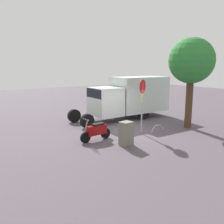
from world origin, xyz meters
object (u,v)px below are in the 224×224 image
Objects in this scene: box_truck_near at (130,96)px; bike_rack_hoop at (157,132)px; utility_cabinet at (126,133)px; stop_sign at (142,98)px; street_tree at (191,62)px; motorcycle at (96,131)px.

bike_rack_hoop is (1.09, 3.87, -1.64)m from box_truck_near.
utility_cabinet is (4.10, 4.65, -1.06)m from box_truck_near.
street_tree is at bearing 168.94° from stop_sign.
box_truck_near is 5.96m from motorcycle.
street_tree is 4.70× the size of utility_cabinet.
street_tree reaches higher than motorcycle.
box_truck_near is 4.34m from bike_rack_hoop.
stop_sign is at bearing -12.00° from bike_rack_hoop.
bike_rack_hoop is at bearing 76.54° from box_truck_near.
motorcycle is 0.33× the size of street_tree.
box_truck_near reaches higher than motorcycle.
bike_rack_hoop is at bearing 167.53° from motorcycle.
stop_sign is (2.16, 3.64, 0.40)m from box_truck_near.
street_tree is 4.62m from bike_rack_hoop.
street_tree reaches higher than bike_rack_hoop.
stop_sign is at bearing -152.56° from utility_cabinet.
utility_cabinet is (1.94, 1.01, -1.46)m from stop_sign.
utility_cabinet is (5.23, 0.36, -3.44)m from street_tree.
box_truck_near is at bearing -149.32° from motorcycle.
box_truck_near is at bearing -120.62° from stop_sign.
street_tree is at bearing -176.02° from utility_cabinet.
street_tree is (-6.03, 1.08, 3.50)m from motorcycle.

